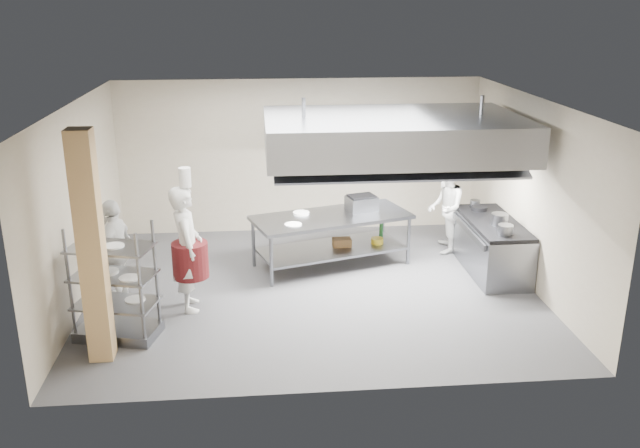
{
  "coord_description": "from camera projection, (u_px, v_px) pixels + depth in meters",
  "views": [
    {
      "loc": [
        -0.81,
        -9.95,
        4.44
      ],
      "look_at": [
        0.13,
        0.2,
        1.03
      ],
      "focal_mm": 38.0,
      "sensor_mm": 36.0,
      "label": 1
    }
  ],
  "objects": [
    {
      "name": "ceiling",
      "position": [
        312.0,
        101.0,
        9.92
      ],
      "size": [
        7.0,
        7.0,
        0.0
      ],
      "primitive_type": "plane",
      "rotation": [
        3.14,
        0.0,
        0.0
      ],
      "color": "silver",
      "rests_on": "wall_back"
    },
    {
      "name": "wall_back",
      "position": [
        300.0,
        156.0,
        13.23
      ],
      "size": [
        7.0,
        0.0,
        7.0
      ],
      "primitive_type": "plane",
      "rotation": [
        1.57,
        0.0,
        0.0
      ],
      "color": "#ADA089",
      "rests_on": "ground"
    },
    {
      "name": "island_worktop",
      "position": [
        331.0,
        217.0,
        11.57
      ],
      "size": [
        2.89,
        1.87,
        0.06
      ],
      "primitive_type": "cube",
      "rotation": [
        0.0,
        0.0,
        0.3
      ],
      "color": "gray",
      "rests_on": "island"
    },
    {
      "name": "range_top",
      "position": [
        493.0,
        222.0,
        11.34
      ],
      "size": [
        0.78,
        1.96,
        0.06
      ],
      "primitive_type": "cube",
      "color": "black",
      "rests_on": "cooking_range"
    },
    {
      "name": "cooking_range",
      "position": [
        491.0,
        247.0,
        11.48
      ],
      "size": [
        0.8,
        2.0,
        0.84
      ],
      "primitive_type": "cube",
      "color": "slate",
      "rests_on": "floor"
    },
    {
      "name": "chef_plating",
      "position": [
        116.0,
        251.0,
        10.22
      ],
      "size": [
        0.59,
        1.01,
        1.62
      ],
      "primitive_type": "imported",
      "rotation": [
        0.0,
        0.0,
        -1.78
      ],
      "color": "white",
      "rests_on": "floor"
    },
    {
      "name": "pass_rack",
      "position": [
        114.0,
        282.0,
        9.11
      ],
      "size": [
        1.21,
        0.88,
        1.63
      ],
      "primitive_type": null,
      "rotation": [
        0.0,
        0.0,
        -0.25
      ],
      "color": "slate",
      "rests_on": "floor"
    },
    {
      "name": "island_undershelf",
      "position": [
        331.0,
        249.0,
        11.76
      ],
      "size": [
        2.65,
        1.7,
        0.04
      ],
      "primitive_type": "cube",
      "rotation": [
        0.0,
        0.0,
        0.3
      ],
      "color": "slate",
      "rests_on": "island"
    },
    {
      "name": "hood_strip_a",
      "position": [
        336.0,
        156.0,
        10.63
      ],
      "size": [
        1.6,
        0.12,
        0.04
      ],
      "primitive_type": "cube",
      "color": "white",
      "rests_on": "exhaust_hood"
    },
    {
      "name": "column",
      "position": [
        91.0,
        249.0,
        8.35
      ],
      "size": [
        0.3,
        0.3,
        3.0
      ],
      "primitive_type": "cube",
      "color": "tan",
      "rests_on": "floor"
    },
    {
      "name": "wicker_basket",
      "position": [
        342.0,
        242.0,
        11.81
      ],
      "size": [
        0.33,
        0.23,
        0.14
      ],
      "primitive_type": "cube",
      "rotation": [
        0.0,
        0.0,
        0.04
      ],
      "color": "olive",
      "rests_on": "island_undershelf"
    },
    {
      "name": "wall_left",
      "position": [
        79.0,
        206.0,
        10.09
      ],
      "size": [
        0.0,
        6.0,
        6.0
      ],
      "primitive_type": "plane",
      "rotation": [
        1.57,
        0.0,
        1.57
      ],
      "color": "#ADA089",
      "rests_on": "ground"
    },
    {
      "name": "plate_stack",
      "position": [
        116.0,
        301.0,
        9.2
      ],
      "size": [
        0.28,
        0.28,
        0.05
      ],
      "primitive_type": "cylinder",
      "color": "white",
      "rests_on": "pass_rack"
    },
    {
      "name": "chef_head",
      "position": [
        187.0,
        248.0,
        9.92
      ],
      "size": [
        0.56,
        0.76,
        1.9
      ],
      "primitive_type": "imported",
      "rotation": [
        0.0,
        0.0,
        1.72
      ],
      "color": "silver",
      "rests_on": "floor"
    },
    {
      "name": "exhaust_hood",
      "position": [
        393.0,
        135.0,
        10.6
      ],
      "size": [
        4.0,
        2.5,
        0.6
      ],
      "primitive_type": "cube",
      "color": "gray",
      "rests_on": "ceiling"
    },
    {
      "name": "stockpot",
      "position": [
        500.0,
        219.0,
        11.09
      ],
      "size": [
        0.28,
        0.28,
        0.19
      ],
      "primitive_type": "cylinder",
      "color": "gray",
      "rests_on": "range_top"
    },
    {
      "name": "floor",
      "position": [
        313.0,
        289.0,
        10.87
      ],
      "size": [
        7.0,
        7.0,
        0.0
      ],
      "primitive_type": "plane",
      "color": "#353537",
      "rests_on": "ground"
    },
    {
      "name": "hood_strip_b",
      "position": [
        448.0,
        154.0,
        10.79
      ],
      "size": [
        1.6,
        0.12,
        0.04
      ],
      "primitive_type": "cube",
      "color": "white",
      "rests_on": "exhaust_hood"
    },
    {
      "name": "wall_shelf",
      "position": [
        392.0,
        156.0,
        13.24
      ],
      "size": [
        1.5,
        0.28,
        0.04
      ],
      "primitive_type": "cube",
      "color": "gray",
      "rests_on": "wall_back"
    },
    {
      "name": "chef_line",
      "position": [
        445.0,
        208.0,
        12.25
      ],
      "size": [
        0.8,
        0.93,
        1.65
      ],
      "primitive_type": "imported",
      "rotation": [
        0.0,
        0.0,
        -1.82
      ],
      "color": "white",
      "rests_on": "floor"
    },
    {
      "name": "wall_right",
      "position": [
        533.0,
        194.0,
        10.71
      ],
      "size": [
        0.0,
        6.0,
        6.0
      ],
      "primitive_type": "plane",
      "rotation": [
        1.57,
        0.0,
        -1.57
      ],
      "color": "#ADA089",
      "rests_on": "ground"
    },
    {
      "name": "griddle",
      "position": [
        362.0,
        203.0,
        11.82
      ],
      "size": [
        0.59,
        0.51,
        0.24
      ],
      "primitive_type": "cube",
      "rotation": [
        0.0,
        0.0,
        0.28
      ],
      "color": "slate",
      "rests_on": "island_worktop"
    },
    {
      "name": "island",
      "position": [
        331.0,
        241.0,
        11.71
      ],
      "size": [
        2.89,
        1.87,
        0.91
      ],
      "primitive_type": null,
      "rotation": [
        0.0,
        0.0,
        0.3
      ],
      "color": "gray",
      "rests_on": "floor"
    }
  ]
}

